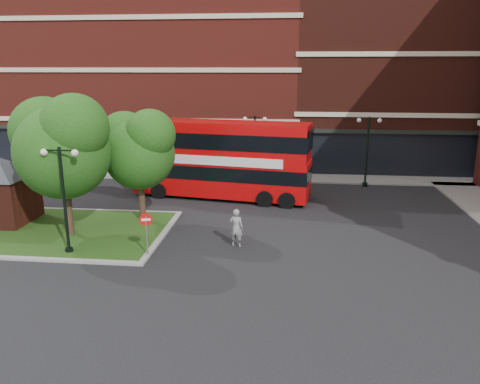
# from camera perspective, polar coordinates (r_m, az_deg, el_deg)

# --- Properties ---
(ground) EXTENTS (120.00, 120.00, 0.00)m
(ground) POSITION_cam_1_polar(r_m,az_deg,el_deg) (21.20, -6.63, -8.33)
(ground) COLOR black
(ground) RESTS_ON ground
(pavement_far) EXTENTS (44.00, 3.00, 0.12)m
(pavement_far) POSITION_cam_1_polar(r_m,az_deg,el_deg) (36.70, -1.13, 1.94)
(pavement_far) COLOR slate
(pavement_far) RESTS_ON ground
(terrace_far_left) EXTENTS (26.00, 12.00, 14.00)m
(terrace_far_left) POSITION_cam_1_polar(r_m,az_deg,el_deg) (44.75, -10.45, 13.04)
(terrace_far_left) COLOR maroon
(terrace_far_left) RESTS_ON ground
(terrace_far_right) EXTENTS (18.00, 12.00, 16.00)m
(terrace_far_right) POSITION_cam_1_polar(r_m,az_deg,el_deg) (44.03, 19.07, 13.76)
(terrace_far_right) COLOR #471911
(terrace_far_right) RESTS_ON ground
(traffic_island) EXTENTS (12.60, 7.60, 0.15)m
(traffic_island) POSITION_cam_1_polar(r_m,az_deg,el_deg) (26.56, -22.35, -4.35)
(traffic_island) COLOR gray
(traffic_island) RESTS_ON ground
(kiosk) EXTENTS (6.51, 6.51, 3.60)m
(kiosk) POSITION_cam_1_polar(r_m,az_deg,el_deg) (28.31, -27.23, 1.00)
(kiosk) COLOR #471911
(kiosk) RESTS_ON traffic_island
(tree_island_west) EXTENTS (5.40, 4.71, 7.21)m
(tree_island_west) POSITION_cam_1_polar(r_m,az_deg,el_deg) (24.45, -20.99, 5.63)
(tree_island_west) COLOR #2D2116
(tree_island_west) RESTS_ON ground
(tree_island_east) EXTENTS (4.46, 3.90, 6.29)m
(tree_island_east) POSITION_cam_1_polar(r_m,az_deg,el_deg) (25.66, -12.35, 5.43)
(tree_island_east) COLOR #2D2116
(tree_island_east) RESTS_ON ground
(lamp_island) EXTENTS (1.72, 0.36, 5.00)m
(lamp_island) POSITION_cam_1_polar(r_m,az_deg,el_deg) (22.28, -20.70, -0.36)
(lamp_island) COLOR black
(lamp_island) RESTS_ON ground
(lamp_far_left) EXTENTS (1.72, 0.36, 5.00)m
(lamp_far_left) POSITION_cam_1_polar(r_m,az_deg,el_deg) (34.01, 1.80, 5.65)
(lamp_far_left) COLOR black
(lamp_far_left) RESTS_ON ground
(lamp_far_right) EXTENTS (1.72, 0.36, 5.00)m
(lamp_far_right) POSITION_cam_1_polar(r_m,az_deg,el_deg) (34.39, 15.27, 5.23)
(lamp_far_right) COLOR black
(lamp_far_right) RESTS_ON ground
(bus) EXTENTS (11.75, 4.47, 4.38)m
(bus) POSITION_cam_1_polar(r_m,az_deg,el_deg) (30.35, -2.31, 4.59)
(bus) COLOR #B30708
(bus) RESTS_ON ground
(woman) EXTENTS (0.76, 0.57, 1.87)m
(woman) POSITION_cam_1_polar(r_m,az_deg,el_deg) (22.38, -0.46, -4.38)
(woman) COLOR gray
(woman) RESTS_ON ground
(car_silver) EXTENTS (4.44, 1.88, 1.50)m
(car_silver) POSITION_cam_1_polar(r_m,az_deg,el_deg) (36.23, -3.14, 2.87)
(car_silver) COLOR silver
(car_silver) RESTS_ON ground
(car_white) EXTENTS (3.99, 1.82, 1.27)m
(car_white) POSITION_cam_1_polar(r_m,az_deg,el_deg) (35.82, 4.94, 2.51)
(car_white) COLOR silver
(car_white) RESTS_ON ground
(no_entry_sign) EXTENTS (0.57, 0.20, 2.09)m
(no_entry_sign) POSITION_cam_1_polar(r_m,az_deg,el_deg) (21.33, -11.35, -4.09)
(no_entry_sign) COLOR slate
(no_entry_sign) RESTS_ON ground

